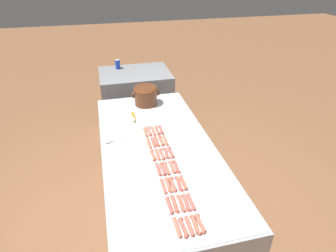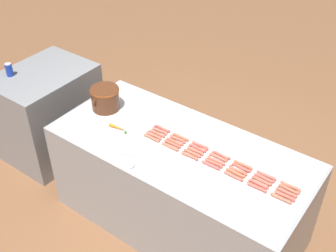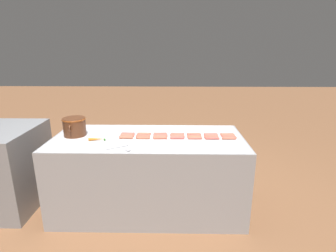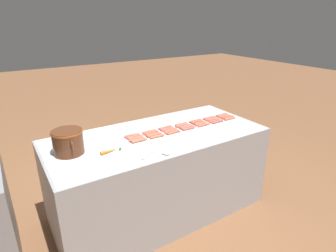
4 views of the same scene
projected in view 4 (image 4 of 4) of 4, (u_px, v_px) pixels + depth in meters
name	position (u px, v px, depth m)	size (l,w,h in m)	color
ground_plane	(159.00, 209.00, 2.99)	(20.00, 20.00, 0.00)	brown
griddle_counter	(158.00, 174.00, 2.83)	(0.95, 2.09, 0.87)	#9EA0A5
hot_dog_0	(230.00, 119.00, 3.05)	(0.02, 0.15, 0.02)	#C3684F
hot_dog_1	(217.00, 122.00, 2.96)	(0.03, 0.15, 0.02)	#C5594D
hot_dog_2	(204.00, 125.00, 2.87)	(0.02, 0.15, 0.02)	#C5614F
hot_dog_3	(189.00, 128.00, 2.77)	(0.02, 0.15, 0.02)	#C95950
hot_dog_4	(173.00, 132.00, 2.68)	(0.03, 0.15, 0.02)	#CA614A
hot_dog_5	(157.00, 136.00, 2.59)	(0.03, 0.15, 0.02)	#C7674B
hot_dog_6	(139.00, 141.00, 2.50)	(0.03, 0.15, 0.02)	#C3674C
hot_dog_7	(228.00, 117.00, 3.08)	(0.03, 0.15, 0.02)	#CB5B4A
hot_dog_8	(215.00, 121.00, 2.98)	(0.03, 0.15, 0.02)	#CE5C49
hot_dog_9	(201.00, 124.00, 2.89)	(0.03, 0.15, 0.02)	#CC6547
hot_dog_10	(187.00, 127.00, 2.80)	(0.03, 0.15, 0.02)	#C55D4D
hot_dog_11	(171.00, 131.00, 2.71)	(0.03, 0.15, 0.02)	#C4664F
hot_dog_12	(154.00, 135.00, 2.62)	(0.02, 0.15, 0.02)	#C15B48
hot_dog_13	(137.00, 139.00, 2.52)	(0.03, 0.15, 0.02)	#C16751
hot_dog_14	(226.00, 117.00, 3.11)	(0.03, 0.15, 0.02)	#C65F4B
hot_dog_15	(213.00, 120.00, 3.02)	(0.03, 0.15, 0.02)	#CC614C
hot_dog_16	(199.00, 123.00, 2.92)	(0.03, 0.15, 0.02)	#CD5E47
hot_dog_17	(185.00, 126.00, 2.83)	(0.03, 0.15, 0.02)	#C06150
hot_dog_18	(170.00, 130.00, 2.74)	(0.03, 0.15, 0.02)	#CA6350
hot_dog_19	(153.00, 134.00, 2.64)	(0.03, 0.15, 0.02)	#C75E48
hot_dog_20	(136.00, 138.00, 2.56)	(0.03, 0.15, 0.02)	#C56750
hot_dog_21	(223.00, 116.00, 3.14)	(0.03, 0.15, 0.02)	#C3644C
hot_dog_22	(211.00, 119.00, 3.04)	(0.03, 0.15, 0.02)	#CC5E50
hot_dog_23	(197.00, 122.00, 2.95)	(0.03, 0.15, 0.02)	#CC5A4B
hot_dog_24	(182.00, 125.00, 2.86)	(0.03, 0.15, 0.02)	#C26750
hot_dog_25	(167.00, 129.00, 2.77)	(0.03, 0.15, 0.02)	#CE5C4F
hot_dog_26	(151.00, 133.00, 2.67)	(0.03, 0.15, 0.02)	#C75F4C
hot_dog_27	(134.00, 137.00, 2.59)	(0.03, 0.15, 0.02)	#C76450
hot_dog_28	(221.00, 115.00, 3.16)	(0.03, 0.15, 0.02)	#C9634D
hot_dog_29	(209.00, 118.00, 3.07)	(0.03, 0.15, 0.02)	#C45B51
hot_dog_30	(195.00, 121.00, 2.98)	(0.03, 0.15, 0.02)	#C35F47
hot_dog_31	(181.00, 124.00, 2.89)	(0.03, 0.15, 0.02)	#CC5A4D
hot_dog_32	(165.00, 128.00, 2.80)	(0.03, 0.15, 0.02)	#C65A4A
hot_dog_33	(149.00, 131.00, 2.70)	(0.03, 0.15, 0.02)	#C4674A
hot_dog_34	(132.00, 135.00, 2.61)	(0.03, 0.15, 0.02)	#BF5A50
bean_pot	(68.00, 141.00, 2.26)	(0.31, 0.25, 0.20)	#562D19
serving_spoon	(161.00, 154.00, 2.27)	(0.17, 0.25, 0.02)	#B7B7BC
carrot	(111.00, 151.00, 2.31)	(0.05, 0.18, 0.03)	orange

